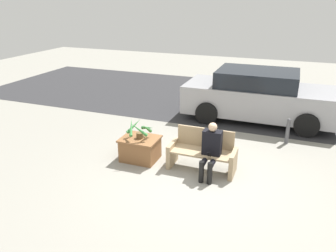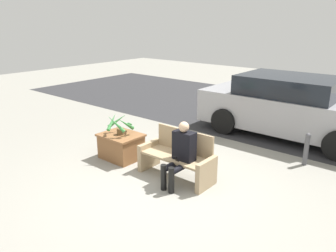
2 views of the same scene
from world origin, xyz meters
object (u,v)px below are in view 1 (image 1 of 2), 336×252
Objects in this scene: potted_plant at (140,129)px; parked_car at (259,96)px; person_seated at (211,148)px; planter_box at (140,148)px; bollard_post at (288,130)px; bench at (203,152)px.

potted_plant is 4.26m from parked_car.
parked_car is (0.51, 3.79, 0.14)m from person_seated.
potted_plant is at bearing -120.58° from parked_car.
potted_plant reaches higher than planter_box.
planter_box is (-1.66, 0.11, -0.32)m from person_seated.
parked_car reaches higher than bollard_post.
person_seated reaches higher than potted_plant.
bench reaches higher than bollard_post.
potted_plant is 3.78m from bollard_post.
planter_box is 0.19× the size of parked_car.
person_seated is 1.67m from potted_plant.
potted_plant is at bearing 71.54° from planter_box.
bollard_post is (0.93, -1.54, -0.40)m from parked_car.
bollard_post is (3.10, 2.13, -0.39)m from potted_plant.
person_seated is 2.68m from bollard_post.
planter_box is 1.25× the size of bollard_post.
bollard_post is (1.44, 2.25, -0.25)m from person_seated.
potted_plant reaches higher than bench.
potted_plant is (-1.66, 0.12, 0.14)m from person_seated.
person_seated reaches higher than bench.
bench reaches higher than planter_box.
bollard_post is at bearing 57.30° from person_seated.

